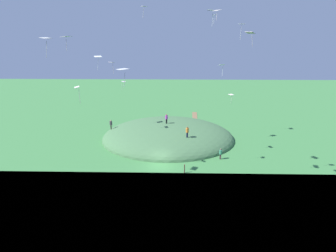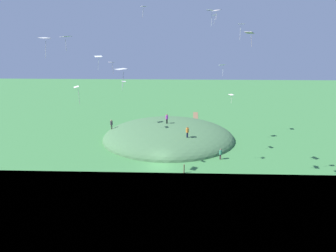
{
  "view_description": "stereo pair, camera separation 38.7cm",
  "coord_description": "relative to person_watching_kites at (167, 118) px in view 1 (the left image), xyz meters",
  "views": [
    {
      "loc": [
        -38.37,
        -2.06,
        18.65
      ],
      "look_at": [
        4.19,
        -1.05,
        4.73
      ],
      "focal_mm": 30.96,
      "sensor_mm": 36.0,
      "label": 1
    },
    {
      "loc": [
        -38.36,
        -2.45,
        18.65
      ],
      "look_at": [
        4.19,
        -1.05,
        4.73
      ],
      "focal_mm": 30.96,
      "sensor_mm": 36.0,
      "label": 2
    }
  ],
  "objects": [
    {
      "name": "kite_14",
      "position": [
        -2.23,
        10.95,
        10.71
      ],
      "size": [
        1.23,
        1.38,
        2.27
      ],
      "color": "white"
    },
    {
      "name": "kite_8",
      "position": [
        -15.56,
        -8.79,
        15.28
      ],
      "size": [
        0.5,
        0.7,
        1.71
      ],
      "color": "silver"
    },
    {
      "name": "kite_4",
      "position": [
        -6.1,
        -10.02,
        5.45
      ],
      "size": [
        1.02,
        0.89,
        1.34
      ],
      "color": "white"
    },
    {
      "name": "ground_plane",
      "position": [
        -11.17,
        0.62,
        -4.03
      ],
      "size": [
        160.0,
        160.0,
        0.0
      ],
      "primitive_type": "plane",
      "color": "#39763C"
    },
    {
      "name": "grass_hill",
      "position": [
        0.24,
        -0.27,
        -4.03
      ],
      "size": [
        21.07,
        23.97,
        5.87
      ],
      "primitive_type": "ellipsoid",
      "color": "#426B42",
      "rests_on": "ground_plane"
    },
    {
      "name": "kite_2",
      "position": [
        -17.41,
        -9.33,
        14.44
      ],
      "size": [
        1.1,
        1.1,
        1.55
      ],
      "color": "#F5DBD0"
    },
    {
      "name": "person_watching_kites",
      "position": [
        0.0,
        0.0,
        0.0
      ],
      "size": [
        0.55,
        0.55,
        1.75
      ],
      "rotation": [
        0.0,
        0.0,
        5.02
      ],
      "color": "black",
      "rests_on": "grass_hill"
    },
    {
      "name": "person_near_shore",
      "position": [
        -8.69,
        -8.5,
        -2.93
      ],
      "size": [
        0.51,
        0.51,
        1.75
      ],
      "rotation": [
        0.0,
        0.0,
        1.33
      ],
      "color": "#39282D",
      "rests_on": "ground_plane"
    },
    {
      "name": "kite_10",
      "position": [
        -16.87,
        10.41,
        14.06
      ],
      "size": [
        1.37,
        1.21,
        1.6
      ],
      "color": "silver"
    },
    {
      "name": "mooring_post",
      "position": [
        -13.38,
        -2.86,
        -3.39
      ],
      "size": [
        0.14,
        0.14,
        1.28
      ],
      "primitive_type": "cylinder",
      "color": "brown",
      "rests_on": "ground_plane"
    },
    {
      "name": "kite_9",
      "position": [
        -13.68,
        2.18,
        17.29
      ],
      "size": [
        0.83,
        0.8,
        1.25
      ],
      "color": "silver"
    },
    {
      "name": "kite_11",
      "position": [
        -16.57,
        -5.17,
        16.71
      ],
      "size": [
        1.04,
        0.8,
        1.67
      ],
      "color": "white"
    },
    {
      "name": "kite_7",
      "position": [
        -23.16,
        3.27,
        11.31
      ],
      "size": [
        1.27,
        1.23,
        1.7
      ],
      "color": "white"
    },
    {
      "name": "person_walking_path",
      "position": [
        -5.49,
        -3.5,
        -0.56
      ],
      "size": [
        0.58,
        0.58,
        1.82
      ],
      "rotation": [
        0.0,
        0.0,
        1.8
      ],
      "color": "#262745",
      "rests_on": "grass_hill"
    },
    {
      "name": "kite_6",
      "position": [
        -13.42,
        -6.26,
        16.93
      ],
      "size": [
        1.18,
        1.1,
        1.15
      ],
      "color": "#F2DFCF"
    },
    {
      "name": "kite_1",
      "position": [
        0.73,
        -7.76,
        17.12
      ],
      "size": [
        0.99,
        0.75,
        1.61
      ],
      "color": "silver"
    },
    {
      "name": "kite_12",
      "position": [
        -20.95,
        10.95,
        13.95
      ],
      "size": [
        1.19,
        0.98,
        1.93
      ],
      "color": "silver"
    },
    {
      "name": "kite_13",
      "position": [
        -13.53,
        6.33,
        10.91
      ],
      "size": [
        0.78,
        0.84,
        1.5
      ],
      "color": "silver"
    },
    {
      "name": "person_on_hilltop",
      "position": [
        1.09,
        10.31,
        -1.53
      ],
      "size": [
        0.56,
        0.56,
        1.83
      ],
      "rotation": [
        0.0,
        0.0,
        4.93
      ],
      "color": "brown",
      "rests_on": "grass_hill"
    },
    {
      "name": "dirt_path",
      "position": [
        13.3,
        -6.02,
        -4.01
      ],
      "size": [
        10.37,
        1.61,
        0.04
      ],
      "primitive_type": "cube",
      "rotation": [
        0.0,
        0.0,
        -0.05
      ],
      "color": "brown",
      "rests_on": "ground_plane"
    },
    {
      "name": "kite_5",
      "position": [
        -4.13,
        6.7,
        7.04
      ],
      "size": [
        0.99,
        0.81,
        1.44
      ],
      "color": "silver"
    },
    {
      "name": "kite_0",
      "position": [
        -1.46,
        -9.11,
        9.37
      ],
      "size": [
        1.02,
        1.19,
        1.93
      ],
      "color": "white"
    },
    {
      "name": "kite_3",
      "position": [
        -17.51,
        9.56,
        8.53
      ],
      "size": [
        0.95,
        0.81,
        2.06
      ],
      "color": "white"
    }
  ]
}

